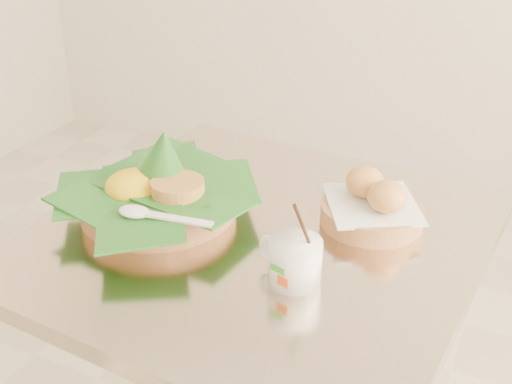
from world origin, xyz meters
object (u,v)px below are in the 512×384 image
at_px(rice_basket, 157,189).
at_px(coffee_mug, 294,259).
at_px(bread_basket, 373,206).
at_px(cafe_table, 257,335).

relative_size(rice_basket, coffee_mug, 2.49).
xyz_separation_m(rice_basket, coffee_mug, (0.29, -0.09, -0.01)).
relative_size(rice_basket, bread_basket, 1.69).
relative_size(cafe_table, rice_basket, 2.26).
bearing_deg(coffee_mug, rice_basket, 162.53).
height_order(cafe_table, rice_basket, rice_basket).
distance_m(cafe_table, coffee_mug, 0.30).
height_order(cafe_table, bread_basket, bread_basket).
height_order(rice_basket, bread_basket, rice_basket).
height_order(cafe_table, coffee_mug, coffee_mug).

